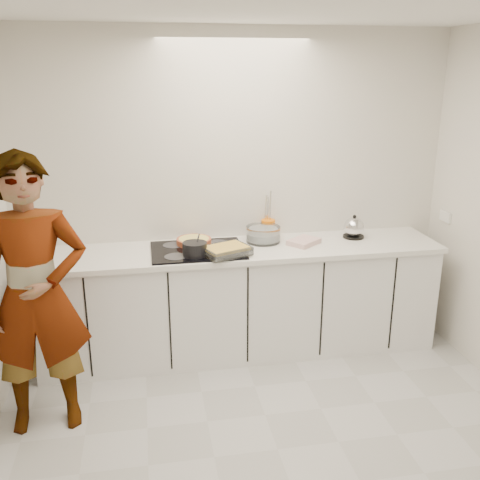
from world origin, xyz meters
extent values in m
cube|color=silver|center=(0.00, 0.00, 0.00)|extent=(3.60, 3.20, 0.00)
cube|color=silver|center=(0.00, 1.60, 1.30)|extent=(3.60, 0.00, 2.60)
cube|color=silver|center=(0.00, -1.60, 1.30)|extent=(3.60, 0.00, 2.60)
cube|color=white|center=(1.79, 1.33, 1.07)|extent=(0.02, 0.15, 0.09)
cube|color=white|center=(0.00, 1.28, 0.43)|extent=(3.20, 0.58, 0.87)
cube|color=white|center=(0.00, 1.28, 0.89)|extent=(3.24, 0.64, 0.04)
cube|color=black|center=(-0.35, 1.26, 0.92)|extent=(0.72, 0.54, 0.01)
cylinder|color=#B14F2F|center=(-0.36, 1.40, 0.95)|extent=(0.37, 0.37, 0.05)
cylinder|color=#FBE267|center=(-0.36, 1.40, 0.96)|extent=(0.32, 0.32, 0.01)
cylinder|color=black|center=(-0.38, 1.12, 0.98)|extent=(0.23, 0.23, 0.10)
cylinder|color=silver|center=(-0.36, 1.14, 1.02)|extent=(0.05, 0.07, 0.16)
cube|color=silver|center=(-0.15, 1.10, 0.96)|extent=(0.40, 0.36, 0.06)
cube|color=#E2BB4F|center=(-0.15, 1.10, 0.98)|extent=(0.36, 0.31, 0.02)
cylinder|color=silver|center=(0.21, 1.40, 0.98)|extent=(0.31, 0.31, 0.13)
cylinder|color=white|center=(0.21, 1.40, 0.96)|extent=(0.26, 0.26, 0.06)
cube|color=white|center=(0.52, 1.28, 0.93)|extent=(0.31, 0.30, 0.04)
cylinder|color=black|center=(0.99, 1.38, 0.92)|extent=(0.21, 0.21, 0.02)
sphere|color=silver|center=(0.99, 1.38, 1.00)|extent=(0.20, 0.20, 0.17)
sphere|color=black|center=(0.99, 1.38, 1.09)|extent=(0.04, 0.04, 0.03)
cylinder|color=orange|center=(0.28, 1.54, 0.98)|extent=(0.12, 0.12, 0.15)
imported|color=white|center=(-1.44, 0.55, 0.91)|extent=(0.70, 0.49, 1.82)
camera|label=1|loc=(-0.73, -2.70, 2.26)|focal=40.00mm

